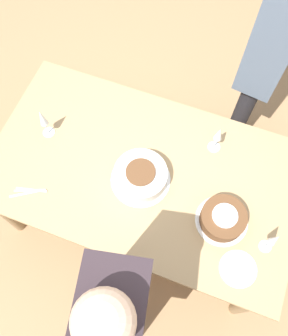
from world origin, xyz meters
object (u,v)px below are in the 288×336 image
at_px(person_watching, 272,46).
at_px(wine_glass_far, 274,240).
at_px(person_cutting, 117,325).
at_px(cake_front_chocolate, 223,218).
at_px(cake_center_white, 141,176).
at_px(wine_glass_extra, 43,119).
at_px(wine_glass_near, 218,135).

bearing_deg(person_watching, wine_glass_far, 23.43).
relative_size(wine_glass_far, person_cutting, 0.13).
bearing_deg(cake_front_chocolate, wine_glass_far, -11.88).
bearing_deg(cake_front_chocolate, cake_center_white, 171.80).
height_order(cake_front_chocolate, wine_glass_extra, wine_glass_extra).
height_order(person_cutting, person_watching, person_watching).
relative_size(wine_glass_near, wine_glass_extra, 0.91).
relative_size(cake_center_white, person_cutting, 0.20).
distance_m(cake_front_chocolate, wine_glass_extra, 1.09).
bearing_deg(wine_glass_near, cake_front_chocolate, -68.39).
distance_m(wine_glass_extra, person_watching, 1.31).
height_order(cake_front_chocolate, wine_glass_near, wine_glass_near).
relative_size(cake_front_chocolate, wine_glass_near, 1.32).
relative_size(cake_center_white, cake_front_chocolate, 1.19).
bearing_deg(wine_glass_far, person_cutting, -132.22).
height_order(cake_front_chocolate, wine_glass_far, wine_glass_far).
bearing_deg(wine_glass_near, person_watching, 77.37).
xyz_separation_m(wine_glass_near, wine_glass_extra, (-0.92, -0.24, 0.01)).
xyz_separation_m(cake_front_chocolate, person_watching, (-0.04, 0.93, 0.26)).
relative_size(cake_front_chocolate, person_cutting, 0.17).
height_order(wine_glass_near, wine_glass_far, wine_glass_far).
relative_size(wine_glass_near, person_cutting, 0.13).
xyz_separation_m(wine_glass_near, person_cutting, (-0.14, -1.05, 0.12)).
bearing_deg(wine_glass_near, wine_glass_far, -48.29).
bearing_deg(wine_glass_near, person_cutting, -97.76).
distance_m(wine_glass_extra, person_cutting, 1.13).
xyz_separation_m(wine_glass_extra, person_cutting, (0.78, -0.81, 0.11)).
bearing_deg(cake_center_white, wine_glass_far, -9.45).
distance_m(cake_center_white, wine_glass_near, 0.47).
bearing_deg(cake_center_white, person_cutting, -76.53).
bearing_deg(cake_front_chocolate, wine_glass_extra, 171.78).
xyz_separation_m(wine_glass_far, person_cutting, (-0.55, -0.60, 0.11)).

